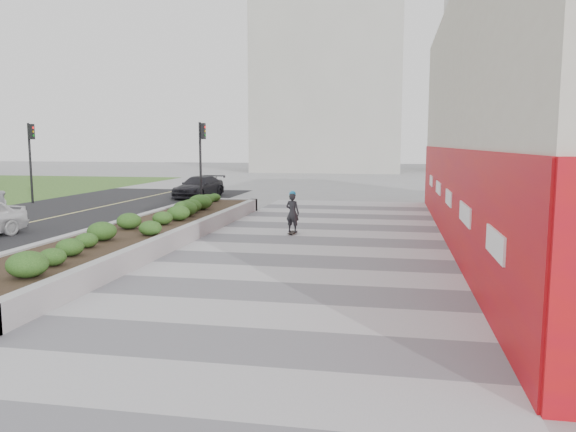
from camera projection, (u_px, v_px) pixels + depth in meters
name	position (u px, v px, depth m)	size (l,w,h in m)	color
ground	(263.00, 318.00, 10.16)	(160.00, 160.00, 0.00)	gray
walkway	(292.00, 279.00, 13.08)	(8.00, 36.00, 0.01)	#A8A8AD
building	(551.00, 116.00, 17.13)	(6.04, 24.08, 8.00)	#BFB4A3
planter	(145.00, 229.00, 17.93)	(3.00, 18.00, 0.90)	#9E9EA0
traffic_signal_near	(202.00, 151.00, 28.18)	(0.33, 0.28, 4.20)	black
traffic_signal_far	(31.00, 151.00, 29.36)	(0.33, 0.28, 4.20)	black
distant_bldg_north_l	(330.00, 82.00, 63.40)	(16.00, 12.00, 20.00)	#ADAAA3
distant_bldg_north_r	(508.00, 66.00, 64.37)	(14.00, 10.00, 24.00)	#ADAAA3
manhole_cover	(313.00, 280.00, 12.99)	(0.44, 0.44, 0.01)	#595654
skateboarder	(293.00, 212.00, 19.44)	(0.58, 0.73, 1.52)	beige
car_dark	(199.00, 187.00, 32.76)	(1.74, 4.28, 1.24)	black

